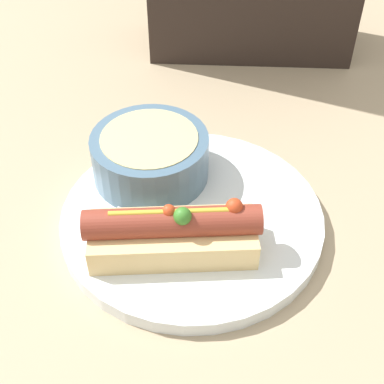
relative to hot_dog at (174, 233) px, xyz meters
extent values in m
plane|color=tan|center=(0.01, 0.05, -0.04)|extent=(4.00, 4.00, 0.00)
cylinder|color=white|center=(0.01, 0.05, -0.03)|extent=(0.26, 0.26, 0.02)
cube|color=#E5C17F|center=(0.00, 0.00, -0.01)|extent=(0.16, 0.07, 0.03)
cylinder|color=brown|center=(0.00, 0.00, 0.01)|extent=(0.16, 0.04, 0.03)
sphere|color=#C63F1E|center=(0.05, 0.01, 0.03)|extent=(0.01, 0.01, 0.01)
sphere|color=#387A28|center=(0.01, -0.01, 0.03)|extent=(0.02, 0.02, 0.02)
sphere|color=#C63F1E|center=(0.00, 0.00, 0.03)|extent=(0.01, 0.01, 0.01)
sphere|color=#C63F1E|center=(0.05, 0.01, 0.03)|extent=(0.02, 0.02, 0.02)
cylinder|color=gold|center=(0.00, 0.00, 0.03)|extent=(0.11, 0.02, 0.01)
cylinder|color=slate|center=(-0.03, 0.10, 0.00)|extent=(0.12, 0.12, 0.05)
cylinder|color=#D1C184|center=(-0.03, 0.10, 0.02)|extent=(0.10, 0.10, 0.01)
cube|color=#B7B7BC|center=(-0.06, 0.02, -0.02)|extent=(0.02, 0.11, 0.00)
ellipsoid|color=#B7B7BC|center=(-0.05, 0.09, -0.02)|extent=(0.03, 0.04, 0.01)
camera|label=1|loc=(0.03, -0.33, 0.36)|focal=50.00mm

